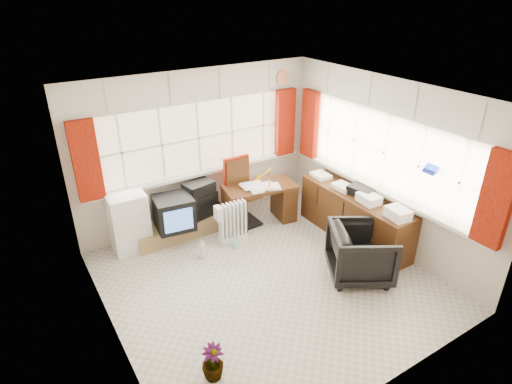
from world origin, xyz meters
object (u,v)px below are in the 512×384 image
(desk, at_px, (260,202))
(tv_bench, at_px, (179,228))
(mini_fridge, at_px, (128,221))
(task_chair, at_px, (240,189))
(radiator, at_px, (233,226))
(desk_lamp, at_px, (270,174))
(credenza, at_px, (354,216))
(office_chair, at_px, (361,253))
(crt_tv, at_px, (174,213))

(desk, relative_size, tv_bench, 0.88)
(tv_bench, height_order, mini_fridge, mini_fridge)
(desk, xyz_separation_m, tv_bench, (-1.31, 0.32, -0.25))
(task_chair, distance_m, radiator, 0.72)
(desk_lamp, height_order, radiator, desk_lamp)
(radiator, height_order, credenza, credenza)
(task_chair, bearing_deg, radiator, -130.78)
(task_chair, distance_m, credenza, 1.87)
(desk_lamp, xyz_separation_m, radiator, (-0.72, -0.08, -0.66))
(radiator, relative_size, credenza, 0.33)
(office_chair, distance_m, mini_fridge, 3.38)
(desk_lamp, bearing_deg, credenza, -47.74)
(office_chair, distance_m, credenza, 0.98)
(desk_lamp, xyz_separation_m, credenza, (0.91, -1.00, -0.54))
(task_chair, height_order, mini_fridge, task_chair)
(desk, bearing_deg, mini_fridge, 168.94)
(desk_lamp, distance_m, crt_tv, 1.58)
(task_chair, distance_m, office_chair, 2.26)
(desk_lamp, height_order, mini_fridge, desk_lamp)
(tv_bench, bearing_deg, mini_fridge, 173.87)
(desk, distance_m, credenza, 1.54)
(radiator, height_order, tv_bench, radiator)
(radiator, bearing_deg, mini_fridge, 153.93)
(desk, xyz_separation_m, credenza, (0.97, -1.20, 0.02))
(desk, height_order, credenza, credenza)
(mini_fridge, bearing_deg, office_chair, -44.41)
(credenza, xyz_separation_m, tv_bench, (-2.28, 1.52, -0.27))
(office_chair, distance_m, tv_bench, 2.84)
(crt_tv, bearing_deg, desk_lamp, -14.47)
(crt_tv, bearing_deg, radiator, -31.51)
(desk, height_order, task_chair, task_chair)
(task_chair, height_order, radiator, task_chair)
(desk_lamp, height_order, credenza, desk_lamp)
(credenza, bearing_deg, office_chair, -128.46)
(office_chair, height_order, mini_fridge, mini_fridge)
(office_chair, bearing_deg, crt_tv, 70.34)
(radiator, distance_m, mini_fridge, 1.56)
(task_chair, height_order, crt_tv, task_chair)
(desk_lamp, relative_size, crt_tv, 0.61)
(credenza, bearing_deg, mini_fridge, 152.10)
(tv_bench, height_order, crt_tv, crt_tv)
(radiator, height_order, mini_fridge, mini_fridge)
(desk, height_order, crt_tv, crt_tv)
(office_chair, height_order, crt_tv, crt_tv)
(tv_bench, bearing_deg, desk_lamp, -20.80)
(office_chair, xyz_separation_m, tv_bench, (-1.67, 2.28, -0.25))
(tv_bench, relative_size, crt_tv, 2.27)
(task_chair, relative_size, mini_fridge, 1.23)
(office_chair, xyz_separation_m, radiator, (-1.03, 1.69, -0.10))
(desk_lamp, xyz_separation_m, tv_bench, (-1.37, 0.52, -0.80))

